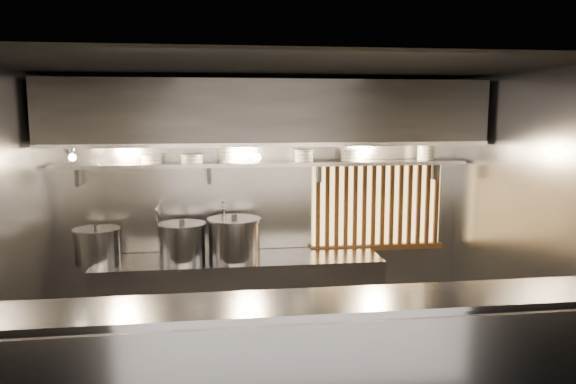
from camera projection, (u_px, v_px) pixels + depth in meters
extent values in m
plane|color=black|center=(280.00, 67.00, 4.60)|extent=(4.50, 4.50, 0.00)
plane|color=gray|center=(264.00, 205.00, 6.27)|extent=(4.50, 0.00, 4.50)
plane|color=gray|center=(2.00, 242.00, 4.50)|extent=(0.00, 3.00, 3.00)
plane|color=gray|center=(525.00, 227.00, 5.11)|extent=(0.00, 3.00, 3.00)
cube|color=#A0A0A5|center=(297.00, 379.00, 3.99)|extent=(4.50, 0.50, 1.10)
cube|color=#A0A0A5|center=(298.00, 303.00, 3.91)|extent=(4.50, 0.56, 0.03)
cube|color=#A0A0A5|center=(240.00, 299.00, 6.01)|extent=(3.00, 0.70, 0.90)
cube|color=#A0A0A5|center=(265.00, 164.00, 6.03)|extent=(4.40, 0.34, 0.04)
cube|color=#2D2D30|center=(267.00, 113.00, 5.74)|extent=(4.40, 0.80, 0.65)
cube|color=#A0A0A5|center=(271.00, 145.00, 5.39)|extent=(4.40, 0.03, 0.04)
cube|color=#FFCD72|center=(377.00, 205.00, 6.43)|extent=(1.50, 0.02, 0.92)
cube|color=brown|center=(379.00, 162.00, 6.32)|extent=(1.56, 0.06, 0.06)
cube|color=brown|center=(377.00, 247.00, 6.45)|extent=(1.56, 0.06, 0.06)
cube|color=brown|center=(318.00, 207.00, 6.29)|extent=(0.04, 0.04, 0.92)
cube|color=brown|center=(327.00, 206.00, 6.30)|extent=(0.04, 0.04, 0.92)
cube|color=brown|center=(337.00, 206.00, 6.32)|extent=(0.04, 0.04, 0.92)
cube|color=brown|center=(346.00, 206.00, 6.33)|extent=(0.04, 0.04, 0.92)
cube|color=brown|center=(355.00, 206.00, 6.35)|extent=(0.04, 0.04, 0.92)
cube|color=brown|center=(364.00, 206.00, 6.36)|extent=(0.04, 0.04, 0.92)
cube|color=brown|center=(373.00, 205.00, 6.38)|extent=(0.04, 0.04, 0.92)
cube|color=brown|center=(383.00, 205.00, 6.39)|extent=(0.04, 0.04, 0.92)
cube|color=brown|center=(392.00, 205.00, 6.41)|extent=(0.04, 0.04, 0.92)
cube|color=brown|center=(401.00, 205.00, 6.42)|extent=(0.04, 0.04, 0.92)
cube|color=brown|center=(410.00, 205.00, 6.44)|extent=(0.04, 0.04, 0.92)
cube|color=brown|center=(419.00, 204.00, 6.45)|extent=(0.04, 0.04, 0.92)
cube|color=brown|center=(427.00, 204.00, 6.47)|extent=(0.04, 0.04, 0.92)
cube|color=brown|center=(436.00, 204.00, 6.48)|extent=(0.04, 0.04, 0.92)
cylinder|color=silver|center=(159.00, 227.00, 6.10)|extent=(0.03, 0.03, 0.48)
sphere|color=silver|center=(158.00, 206.00, 6.06)|extent=(0.04, 0.04, 0.04)
cylinder|color=silver|center=(157.00, 208.00, 5.94)|extent=(0.03, 0.26, 0.03)
sphere|color=silver|center=(156.00, 210.00, 5.81)|extent=(0.04, 0.04, 0.04)
cylinder|color=silver|center=(156.00, 216.00, 5.82)|extent=(0.03, 0.03, 0.14)
cylinder|color=silver|center=(224.00, 226.00, 6.19)|extent=(0.03, 0.03, 0.48)
sphere|color=silver|center=(223.00, 204.00, 6.16)|extent=(0.04, 0.04, 0.04)
cylinder|color=silver|center=(224.00, 206.00, 6.03)|extent=(0.03, 0.26, 0.03)
sphere|color=silver|center=(224.00, 208.00, 5.90)|extent=(0.04, 0.04, 0.04)
cylinder|color=silver|center=(224.00, 215.00, 5.91)|extent=(0.03, 0.03, 0.14)
cone|color=#A0A0A5|center=(69.00, 151.00, 5.28)|extent=(0.25, 0.27, 0.20)
sphere|color=#FFE0B2|center=(72.00, 157.00, 5.27)|extent=(0.07, 0.07, 0.07)
cylinder|color=#2D2D30|center=(71.00, 142.00, 5.37)|extent=(0.02, 0.22, 0.02)
cylinder|color=#2D2D30|center=(257.00, 150.00, 5.87)|extent=(0.01, 0.01, 0.12)
sphere|color=#FFE0B2|center=(257.00, 158.00, 5.89)|extent=(0.09, 0.09, 0.09)
cylinder|color=#A0A0A5|center=(97.00, 247.00, 5.75)|extent=(0.58, 0.58, 0.32)
cylinder|color=#A0A0A5|center=(97.00, 230.00, 5.73)|extent=(0.62, 0.62, 0.03)
cylinder|color=#2D2D30|center=(96.00, 227.00, 5.72)|extent=(0.06, 0.06, 0.04)
cylinder|color=#A0A0A5|center=(234.00, 240.00, 5.88)|extent=(0.68, 0.68, 0.40)
cylinder|color=#A0A0A5|center=(234.00, 220.00, 5.85)|extent=(0.72, 0.72, 0.03)
cylinder|color=#2D2D30|center=(234.00, 216.00, 5.85)|extent=(0.06, 0.06, 0.04)
cylinder|color=#A0A0A5|center=(182.00, 243.00, 5.82)|extent=(0.57, 0.57, 0.37)
cylinder|color=#A0A0A5|center=(182.00, 225.00, 5.79)|extent=(0.60, 0.60, 0.03)
cylinder|color=#2D2D30|center=(182.00, 221.00, 5.78)|extent=(0.06, 0.06, 0.04)
cylinder|color=white|center=(152.00, 162.00, 5.86)|extent=(0.22, 0.22, 0.03)
cylinder|color=white|center=(152.00, 158.00, 5.85)|extent=(0.22, 0.22, 0.03)
cylinder|color=white|center=(151.00, 155.00, 5.85)|extent=(0.24, 0.24, 0.01)
cylinder|color=white|center=(192.00, 161.00, 5.92)|extent=(0.23, 0.23, 0.03)
cylinder|color=white|center=(192.00, 158.00, 5.91)|extent=(0.23, 0.23, 0.03)
cylinder|color=white|center=(192.00, 155.00, 5.91)|extent=(0.24, 0.24, 0.01)
cylinder|color=white|center=(229.00, 161.00, 5.97)|extent=(0.23, 0.23, 0.03)
cylinder|color=white|center=(229.00, 157.00, 5.97)|extent=(0.23, 0.23, 0.03)
cylinder|color=white|center=(229.00, 154.00, 5.96)|extent=(0.23, 0.23, 0.03)
cylinder|color=white|center=(229.00, 150.00, 5.95)|extent=(0.23, 0.23, 0.03)
cylinder|color=white|center=(229.00, 147.00, 5.95)|extent=(0.25, 0.25, 0.01)
cylinder|color=white|center=(304.00, 160.00, 6.08)|extent=(0.20, 0.20, 0.03)
cylinder|color=white|center=(304.00, 156.00, 6.08)|extent=(0.20, 0.20, 0.03)
cylinder|color=white|center=(304.00, 153.00, 6.07)|extent=(0.20, 0.20, 0.03)
cylinder|color=white|center=(304.00, 150.00, 6.07)|extent=(0.22, 0.22, 0.01)
cylinder|color=white|center=(351.00, 159.00, 6.15)|extent=(0.22, 0.22, 0.03)
cylinder|color=white|center=(351.00, 156.00, 6.15)|extent=(0.22, 0.22, 0.03)
cylinder|color=white|center=(351.00, 152.00, 6.14)|extent=(0.22, 0.22, 0.03)
cylinder|color=white|center=(351.00, 150.00, 6.14)|extent=(0.24, 0.24, 0.01)
cylinder|color=white|center=(425.00, 158.00, 6.27)|extent=(0.18, 0.18, 0.03)
cylinder|color=white|center=(426.00, 155.00, 6.26)|extent=(0.18, 0.18, 0.03)
cylinder|color=white|center=(426.00, 152.00, 6.26)|extent=(0.18, 0.18, 0.03)
cylinder|color=white|center=(426.00, 148.00, 6.25)|extent=(0.18, 0.18, 0.03)
cylinder|color=white|center=(426.00, 146.00, 6.25)|extent=(0.20, 0.20, 0.01)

